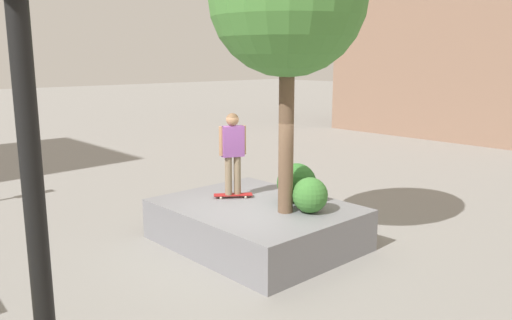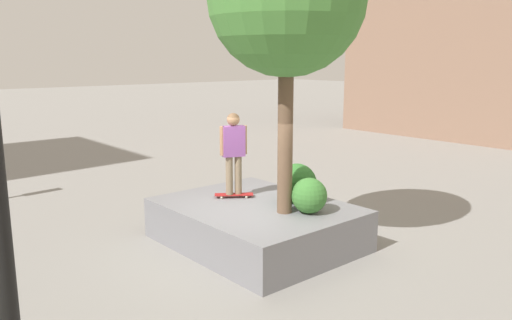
% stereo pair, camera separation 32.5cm
% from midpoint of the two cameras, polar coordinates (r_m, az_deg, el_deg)
% --- Properties ---
extents(ground_plane, '(120.00, 120.00, 0.00)m').
position_cam_midpoint_polar(ground_plane, '(10.16, 0.51, -9.81)').
color(ground_plane, gray).
extents(planter_ledge, '(3.73, 2.94, 0.82)m').
position_cam_midpoint_polar(planter_ledge, '(10.25, 0.91, -7.19)').
color(planter_ledge, gray).
rests_on(planter_ledge, ground).
extents(boxwood_shrub, '(0.67, 0.67, 0.67)m').
position_cam_midpoint_polar(boxwood_shrub, '(9.57, 6.95, -3.99)').
color(boxwood_shrub, '#3D7A33').
rests_on(boxwood_shrub, planter_ledge).
extents(hedge_clump, '(0.79, 0.79, 0.79)m').
position_cam_midpoint_polar(hedge_clump, '(10.21, 5.52, -2.62)').
color(hedge_clump, '#2D6628').
rests_on(hedge_clump, planter_ledge).
extents(skateboard, '(0.64, 0.77, 0.07)m').
position_cam_midpoint_polar(skateboard, '(10.62, -1.61, -3.92)').
color(skateboard, '#A51E1E').
rests_on(skateboard, planter_ledge).
extents(skateboarder, '(0.35, 0.54, 1.69)m').
position_cam_midpoint_polar(skateboarder, '(10.40, -1.64, 1.36)').
color(skateboarder, '#847056').
rests_on(skateboarder, skateboard).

